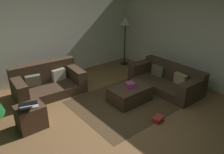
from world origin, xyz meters
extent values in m
plane|color=brown|center=(0.00, 0.00, 0.00)|extent=(6.40, 6.40, 0.00)
cube|color=silver|center=(0.00, 3.14, 1.30)|extent=(6.40, 0.12, 2.60)
cube|color=silver|center=(3.14, 0.00, 1.30)|extent=(0.12, 6.40, 2.60)
cube|color=#473323|center=(-0.36, 2.15, 0.12)|extent=(1.75, 1.09, 0.24)
cube|color=#473323|center=(-0.34, 2.52, 0.49)|extent=(1.70, 0.35, 0.51)
cube|color=#473323|center=(0.36, 2.10, 0.40)|extent=(0.31, 0.99, 0.33)
cube|color=#473323|center=(-1.09, 2.20, 0.40)|extent=(0.31, 0.99, 0.33)
cube|color=#BCB299|center=(-0.01, 2.29, 0.39)|extent=(0.37, 0.15, 0.30)
cube|color=#716B5B|center=(-0.69, 2.34, 0.39)|extent=(0.38, 0.22, 0.31)
cube|color=#473323|center=(2.15, 0.47, 0.11)|extent=(0.96, 1.90, 0.22)
cube|color=#473323|center=(2.50, 0.47, 0.43)|extent=(0.26, 1.90, 0.42)
cube|color=#473323|center=(2.14, -0.36, 0.38)|extent=(0.94, 0.25, 0.32)
cube|color=#473323|center=(2.16, 1.30, 0.38)|extent=(0.94, 0.25, 0.32)
cube|color=tan|center=(2.29, 0.09, 0.37)|extent=(0.19, 0.38, 0.31)
cube|color=brown|center=(2.30, 0.85, 0.37)|extent=(0.17, 0.37, 0.31)
cube|color=#473323|center=(0.97, 0.58, 0.19)|extent=(0.95, 0.64, 0.37)
cube|color=#B23F8C|center=(0.97, 0.57, 0.44)|extent=(0.23, 0.24, 0.12)
cube|color=black|center=(1.14, 0.69, 0.39)|extent=(0.07, 0.17, 0.02)
cube|color=#4C3323|center=(-1.24, 1.03, 0.25)|extent=(0.52, 0.44, 0.49)
cube|color=silver|center=(-1.24, 1.03, 0.50)|extent=(0.39, 0.34, 0.02)
cube|color=black|center=(-1.29, 0.88, 0.63)|extent=(0.39, 0.33, 0.07)
cube|color=#B7332D|center=(0.86, -0.41, 0.03)|extent=(0.21, 0.17, 0.05)
cube|color=#B7332D|center=(0.87, -0.40, 0.08)|extent=(0.28, 0.22, 0.05)
cylinder|color=black|center=(2.62, 2.60, 0.01)|extent=(0.28, 0.28, 0.02)
cylinder|color=black|center=(2.62, 2.60, 0.68)|extent=(0.04, 0.04, 1.37)
cone|color=beige|center=(2.62, 2.60, 1.49)|extent=(0.36, 0.36, 0.24)
cube|color=#513A24|center=(0.97, 0.58, 0.00)|extent=(2.60, 2.00, 0.01)
camera|label=1|loc=(-2.24, -2.73, 2.66)|focal=34.76mm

